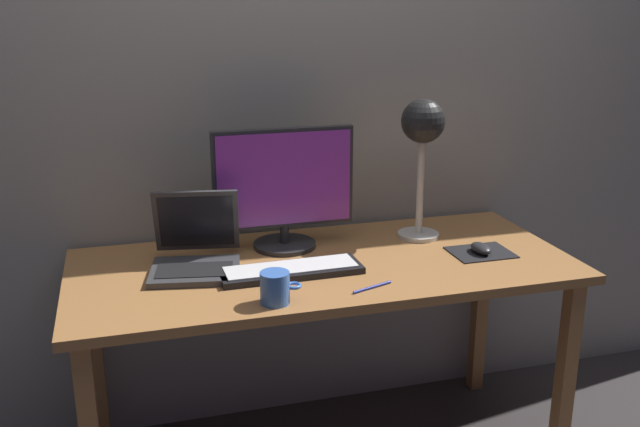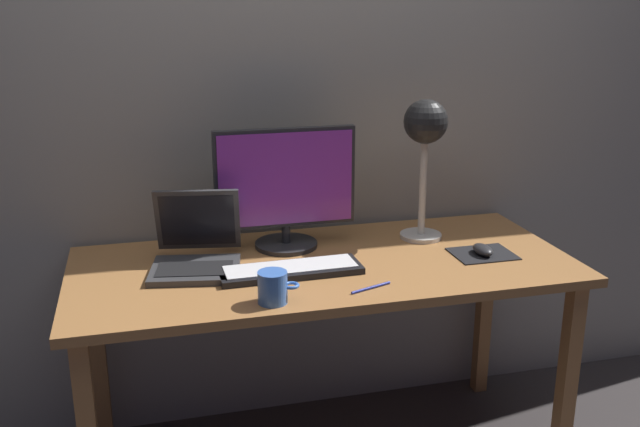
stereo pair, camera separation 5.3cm
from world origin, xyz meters
TOP-DOWN VIEW (x-y plane):
  - back_wall at (0.00, 0.40)m, footprint 4.80×0.06m
  - desk at (0.00, 0.00)m, footprint 1.60×0.70m
  - monitor at (-0.09, 0.17)m, footprint 0.47×0.21m
  - keyboard_main at (-0.13, -0.07)m, footprint 0.44×0.15m
  - laptop at (-0.40, 0.07)m, footprint 0.32×0.34m
  - desk_lamp at (0.39, 0.15)m, footprint 0.15×0.15m
  - mousepad at (0.53, -0.06)m, footprint 0.20×0.16m
  - mouse at (0.52, -0.07)m, footprint 0.06×0.10m
  - coffee_mug at (-0.22, -0.27)m, footprint 0.12×0.08m
  - pen at (0.08, -0.25)m, footprint 0.13×0.05m

SIDE VIEW (x-z plane):
  - desk at x=0.00m, z-range 0.29..1.03m
  - mousepad at x=0.53m, z-range 0.74..0.74m
  - pen at x=0.08m, z-range 0.74..0.75m
  - keyboard_main at x=-0.13m, z-range 0.74..0.76m
  - mouse at x=0.52m, z-range 0.74..0.78m
  - coffee_mug at x=-0.22m, z-range 0.74..0.83m
  - laptop at x=-0.40m, z-range 0.69..0.92m
  - monitor at x=-0.09m, z-range 0.75..1.16m
  - desk_lamp at x=0.39m, z-range 0.86..1.35m
  - back_wall at x=0.00m, z-range 0.00..2.60m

